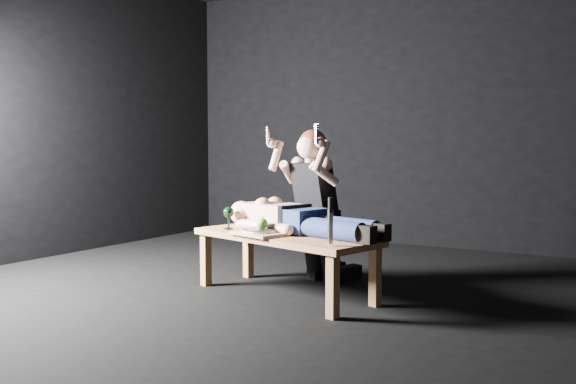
% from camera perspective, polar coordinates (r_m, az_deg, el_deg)
% --- Properties ---
extents(ground, '(5.00, 5.00, 0.00)m').
position_cam_1_polar(ground, '(4.80, -2.22, -8.71)').
color(ground, black).
rests_on(ground, ground).
extents(back_wall, '(5.00, 0.00, 5.00)m').
position_cam_1_polar(back_wall, '(6.93, 9.07, 7.62)').
color(back_wall, black).
rests_on(back_wall, ground).
extents(table, '(1.54, 0.90, 0.45)m').
position_cam_1_polar(table, '(4.41, -0.33, -6.87)').
color(table, '#A8744C').
rests_on(table, ground).
extents(lying_man, '(1.40, 0.74, 0.24)m').
position_cam_1_polar(lying_man, '(4.41, 1.09, -2.31)').
color(lying_man, '#EEB295').
rests_on(lying_man, table).
extents(kneeling_woman, '(0.86, 0.91, 1.25)m').
position_cam_1_polar(kneeling_woman, '(4.80, 3.13, -1.16)').
color(kneeling_woman, black).
rests_on(kneeling_woman, ground).
extents(serving_tray, '(0.43, 0.36, 0.02)m').
position_cam_1_polar(serving_tray, '(4.32, -2.70, -3.92)').
color(serving_tray, tan).
rests_on(serving_tray, table).
extents(plate, '(0.30, 0.30, 0.02)m').
position_cam_1_polar(plate, '(4.31, -2.70, -3.65)').
color(plate, white).
rests_on(plate, serving_tray).
extents(apple, '(0.08, 0.08, 0.08)m').
position_cam_1_polar(apple, '(4.31, -2.43, -3.00)').
color(apple, '#5A9328').
rests_on(apple, plate).
extents(goblet, '(0.10, 0.10, 0.17)m').
position_cam_1_polar(goblet, '(4.62, -5.63, -2.46)').
color(goblet, black).
rests_on(goblet, table).
extents(fork_flat, '(0.02, 0.15, 0.01)m').
position_cam_1_polar(fork_flat, '(4.54, -5.22, -3.65)').
color(fork_flat, '#B2B2B7').
rests_on(fork_flat, table).
extents(knife_flat, '(0.06, 0.15, 0.01)m').
position_cam_1_polar(knife_flat, '(4.24, -1.81, -4.17)').
color(knife_flat, '#B2B2B7').
rests_on(knife_flat, table).
extents(spoon_flat, '(0.04, 0.15, 0.01)m').
position_cam_1_polar(spoon_flat, '(4.27, -0.68, -4.11)').
color(spoon_flat, '#B2B2B7').
rests_on(spoon_flat, table).
extents(carving_knife, '(0.05, 0.05, 0.31)m').
position_cam_1_polar(carving_knife, '(3.81, 4.03, -2.81)').
color(carving_knife, '#B2B2B7').
rests_on(carving_knife, table).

